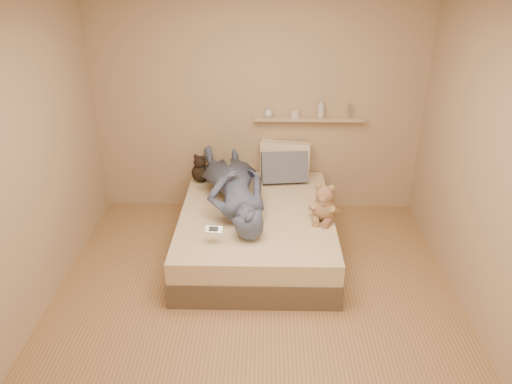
{
  "coord_description": "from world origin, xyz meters",
  "views": [
    {
      "loc": [
        0.08,
        -3.38,
        2.83
      ],
      "look_at": [
        0.0,
        0.65,
        0.8
      ],
      "focal_mm": 35.0,
      "sensor_mm": 36.0,
      "label": 1
    }
  ],
  "objects_px": {
    "game_console": "(214,230)",
    "person": "(233,185)",
    "dark_plush": "(201,170)",
    "pillow_cream": "(285,160)",
    "wall_shelf": "(309,119)",
    "teddy_bear": "(324,205)",
    "pillow_grey": "(284,167)",
    "bed": "(257,231)"
  },
  "relations": [
    {
      "from": "dark_plush",
      "to": "wall_shelf",
      "type": "bearing_deg",
      "value": 11.47
    },
    {
      "from": "bed",
      "to": "dark_plush",
      "type": "distance_m",
      "value": 0.99
    },
    {
      "from": "pillow_grey",
      "to": "game_console",
      "type": "bearing_deg",
      "value": -117.08
    },
    {
      "from": "teddy_bear",
      "to": "wall_shelf",
      "type": "relative_size",
      "value": 0.32
    },
    {
      "from": "teddy_bear",
      "to": "person",
      "type": "height_order",
      "value": "person"
    },
    {
      "from": "wall_shelf",
      "to": "person",
      "type": "bearing_deg",
      "value": -136.89
    },
    {
      "from": "bed",
      "to": "game_console",
      "type": "distance_m",
      "value": 0.78
    },
    {
      "from": "bed",
      "to": "wall_shelf",
      "type": "distance_m",
      "value": 1.38
    },
    {
      "from": "wall_shelf",
      "to": "teddy_bear",
      "type": "bearing_deg",
      "value": -85.28
    },
    {
      "from": "game_console",
      "to": "pillow_cream",
      "type": "xyz_separation_m",
      "value": [
        0.67,
        1.42,
        0.07
      ]
    },
    {
      "from": "pillow_cream",
      "to": "person",
      "type": "distance_m",
      "value": 0.85
    },
    {
      "from": "pillow_cream",
      "to": "pillow_grey",
      "type": "height_order",
      "value": "pillow_cream"
    },
    {
      "from": "person",
      "to": "pillow_grey",
      "type": "bearing_deg",
      "value": -149.19
    },
    {
      "from": "game_console",
      "to": "teddy_bear",
      "type": "relative_size",
      "value": 0.41
    },
    {
      "from": "bed",
      "to": "pillow_grey",
      "type": "bearing_deg",
      "value": 67.16
    },
    {
      "from": "person",
      "to": "wall_shelf",
      "type": "relative_size",
      "value": 1.38
    },
    {
      "from": "bed",
      "to": "teddy_bear",
      "type": "relative_size",
      "value": 4.96
    },
    {
      "from": "teddy_bear",
      "to": "pillow_grey",
      "type": "bearing_deg",
      "value": 112.18
    },
    {
      "from": "teddy_bear",
      "to": "pillow_cream",
      "type": "bearing_deg",
      "value": 108.6
    },
    {
      "from": "game_console",
      "to": "dark_plush",
      "type": "xyz_separation_m",
      "value": [
        -0.27,
        1.26,
        0.0
      ]
    },
    {
      "from": "pillow_grey",
      "to": "wall_shelf",
      "type": "height_order",
      "value": "wall_shelf"
    },
    {
      "from": "dark_plush",
      "to": "wall_shelf",
      "type": "height_order",
      "value": "wall_shelf"
    },
    {
      "from": "bed",
      "to": "pillow_cream",
      "type": "distance_m",
      "value": 0.98
    },
    {
      "from": "dark_plush",
      "to": "pillow_grey",
      "type": "xyz_separation_m",
      "value": [
        0.92,
        0.02,
        0.03
      ]
    },
    {
      "from": "pillow_cream",
      "to": "wall_shelf",
      "type": "bearing_deg",
      "value": 17.81
    },
    {
      "from": "game_console",
      "to": "person",
      "type": "distance_m",
      "value": 0.77
    },
    {
      "from": "bed",
      "to": "pillow_grey",
      "type": "xyz_separation_m",
      "value": [
        0.29,
        0.69,
        0.4
      ]
    },
    {
      "from": "teddy_bear",
      "to": "dark_plush",
      "type": "distance_m",
      "value": 1.52
    },
    {
      "from": "bed",
      "to": "game_console",
      "type": "height_order",
      "value": "game_console"
    },
    {
      "from": "game_console",
      "to": "person",
      "type": "bearing_deg",
      "value": 80.78
    },
    {
      "from": "bed",
      "to": "game_console",
      "type": "bearing_deg",
      "value": -121.69
    },
    {
      "from": "bed",
      "to": "teddy_bear",
      "type": "height_order",
      "value": "teddy_bear"
    },
    {
      "from": "bed",
      "to": "game_console",
      "type": "xyz_separation_m",
      "value": [
        -0.36,
        -0.59,
        0.36
      ]
    },
    {
      "from": "game_console",
      "to": "pillow_cream",
      "type": "height_order",
      "value": "pillow_cream"
    },
    {
      "from": "pillow_grey",
      "to": "person",
      "type": "relative_size",
      "value": 0.3
    },
    {
      "from": "bed",
      "to": "wall_shelf",
      "type": "height_order",
      "value": "wall_shelf"
    },
    {
      "from": "dark_plush",
      "to": "person",
      "type": "relative_size",
      "value": 0.19
    },
    {
      "from": "person",
      "to": "dark_plush",
      "type": "bearing_deg",
      "value": -65.75
    },
    {
      "from": "teddy_bear",
      "to": "pillow_grey",
      "type": "relative_size",
      "value": 0.77
    },
    {
      "from": "pillow_grey",
      "to": "wall_shelf",
      "type": "xyz_separation_m",
      "value": [
        0.26,
        0.22,
        0.48
      ]
    },
    {
      "from": "game_console",
      "to": "person",
      "type": "relative_size",
      "value": 0.09
    },
    {
      "from": "pillow_grey",
      "to": "pillow_cream",
      "type": "bearing_deg",
      "value": 84.48
    }
  ]
}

